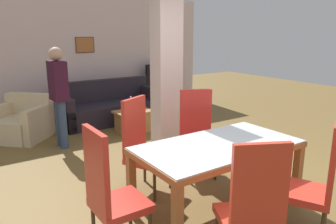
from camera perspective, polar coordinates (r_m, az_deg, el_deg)
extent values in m
plane|color=brown|center=(3.83, 8.34, -16.28)|extent=(18.00, 18.00, 0.00)
cube|color=silver|center=(7.81, -17.26, 9.20)|extent=(7.20, 0.06, 2.70)
cube|color=brown|center=(7.89, -14.27, 11.26)|extent=(0.44, 0.02, 0.36)
cube|color=#B26633|center=(7.88, -14.24, 11.26)|extent=(0.40, 0.01, 0.32)
cube|color=silver|center=(5.02, -0.27, 7.46)|extent=(0.41, 0.30, 2.70)
cube|color=#9D6636|center=(3.25, 14.00, -8.24)|extent=(1.76, 0.06, 0.06)
cube|color=#9D6636|center=(3.84, 4.36, -4.34)|extent=(1.76, 0.06, 0.06)
cube|color=#9D6636|center=(3.05, -3.24, -9.31)|extent=(0.06, 0.81, 0.06)
cube|color=#9D6636|center=(4.13, 17.49, -3.65)|extent=(0.06, 0.81, 0.06)
cube|color=silver|center=(3.51, 8.78, -5.60)|extent=(1.74, 0.91, 0.01)
cube|color=#9D6636|center=(2.93, 1.62, -18.66)|extent=(0.08, 0.08, 0.69)
cube|color=#9D6636|center=(4.01, 21.58, -10.20)|extent=(0.08, 0.08, 0.69)
cube|color=#9D6636|center=(3.54, -6.40, -12.55)|extent=(0.08, 0.08, 0.69)
cube|color=#9D6636|center=(4.48, 12.84, -6.98)|extent=(0.08, 0.08, 0.69)
cube|color=red|center=(4.44, 5.31, -5.84)|extent=(0.62, 0.62, 0.07)
cube|color=red|center=(4.52, 4.83, -0.39)|extent=(0.41, 0.24, 0.70)
cylinder|color=#43331B|center=(4.40, 8.25, -9.30)|extent=(0.04, 0.04, 0.38)
cylinder|color=#43331B|center=(4.32, 3.33, -9.65)|extent=(0.04, 0.04, 0.38)
cylinder|color=#43331B|center=(4.74, 6.98, -7.51)|extent=(0.04, 0.04, 0.38)
cylinder|color=#43331B|center=(4.66, 2.41, -7.80)|extent=(0.04, 0.04, 0.38)
cube|color=red|center=(3.05, -8.28, -15.67)|extent=(0.46, 0.46, 0.07)
cube|color=red|center=(2.81, -12.37, -9.85)|extent=(0.05, 0.44, 0.70)
cylinder|color=#43331B|center=(3.39, -6.60, -16.83)|extent=(0.04, 0.04, 0.38)
cylinder|color=#43331B|center=(3.26, -12.85, -18.47)|extent=(0.04, 0.04, 0.38)
cube|color=red|center=(2.90, 13.56, -17.67)|extent=(0.62, 0.62, 0.07)
cube|color=red|center=(2.55, 15.71, -12.63)|extent=(0.41, 0.24, 0.70)
cube|color=red|center=(3.47, 22.73, -12.90)|extent=(0.62, 0.62, 0.07)
cube|color=red|center=(3.31, 26.90, -7.40)|extent=(0.41, 0.24, 0.70)
cylinder|color=#43331B|center=(3.43, 18.65, -17.17)|extent=(0.04, 0.04, 0.38)
cylinder|color=#43331B|center=(3.75, 19.82, -14.36)|extent=(0.04, 0.04, 0.38)
cylinder|color=#43331B|center=(3.73, 25.76, -15.18)|extent=(0.04, 0.04, 0.38)
cube|color=red|center=(3.99, -3.32, -8.15)|extent=(0.62, 0.62, 0.07)
cube|color=red|center=(3.97, -5.90, -2.45)|extent=(0.41, 0.24, 0.70)
cylinder|color=#43331B|center=(4.15, 0.41, -10.67)|extent=(0.04, 0.04, 0.38)
cylinder|color=#43331B|center=(3.85, -2.36, -12.74)|extent=(0.04, 0.04, 0.38)
cylinder|color=#43331B|center=(4.32, -4.08, -9.63)|extent=(0.04, 0.04, 0.38)
cylinder|color=#43331B|center=(4.04, -7.06, -11.48)|extent=(0.04, 0.04, 0.38)
cube|color=black|center=(7.18, -9.91, 0.02)|extent=(2.14, 0.93, 0.42)
cube|color=black|center=(7.43, -11.25, 3.86)|extent=(2.14, 0.18, 0.45)
cube|color=black|center=(7.60, -3.13, 1.94)|extent=(0.16, 0.93, 0.67)
cube|color=black|center=(6.83, -17.54, -0.10)|extent=(0.16, 0.93, 0.67)
cube|color=beige|center=(6.52, -24.28, -2.59)|extent=(1.23, 1.23, 0.40)
cube|color=beige|center=(6.69, -23.02, 1.41)|extent=(0.77, 0.75, 0.38)
cube|color=beige|center=(6.29, -21.55, -1.90)|extent=(0.70, 0.71, 0.61)
cube|color=beige|center=(6.71, -27.02, -1.51)|extent=(0.70, 0.71, 0.61)
cube|color=#A9733A|center=(6.32, -6.06, 0.03)|extent=(0.71, 0.48, 0.04)
cube|color=#A9733A|center=(6.37, -6.01, -1.82)|extent=(0.63, 0.40, 0.38)
cylinder|color=#B2B7BC|center=(6.30, -6.47, 1.08)|extent=(0.08, 0.08, 0.20)
cylinder|color=#B2B7BC|center=(6.27, -6.51, 2.28)|extent=(0.03, 0.03, 0.07)
cylinder|color=#B7B7BC|center=(6.26, -6.52, 2.67)|extent=(0.04, 0.04, 0.01)
cube|color=#A47435|center=(8.65, -1.67, 2.83)|extent=(0.97, 0.40, 0.49)
cube|color=black|center=(8.60, -1.68, 4.52)|extent=(0.39, 0.28, 0.03)
cube|color=black|center=(8.56, -1.69, 6.53)|extent=(0.87, 0.27, 0.58)
cylinder|color=navy|center=(5.85, -18.35, -1.76)|extent=(0.13, 0.13, 0.81)
cylinder|color=navy|center=(5.69, -17.81, -2.14)|extent=(0.13, 0.13, 0.81)
cube|color=#341227|center=(5.62, -18.65, 5.18)|extent=(0.23, 0.39, 0.64)
sphere|color=tan|center=(5.58, -18.99, 9.54)|extent=(0.22, 0.22, 0.22)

